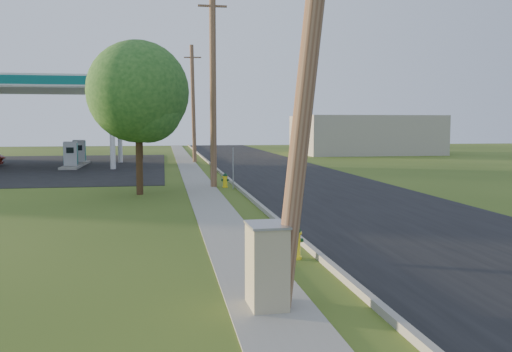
{
  "coord_description": "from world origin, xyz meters",
  "views": [
    {
      "loc": [
        -3.03,
        -9.73,
        3.13
      ],
      "look_at": [
        0.0,
        8.0,
        1.4
      ],
      "focal_mm": 38.0,
      "sensor_mm": 36.0,
      "label": 1
    }
  ],
  "objects_px": {
    "utility_pole_near": "(313,21)",
    "hydrant_mid": "(225,180)",
    "fuel_pump_se": "(79,155)",
    "utility_cabinet": "(267,266)",
    "utility_pole_mid": "(213,87)",
    "hydrant_near": "(295,242)",
    "utility_pole_far": "(193,103)",
    "price_pylon": "(137,84)",
    "tree_verge": "(140,96)",
    "tree_lot": "(142,109)",
    "fuel_pump_ne": "(71,158)",
    "hydrant_far": "(214,167)"
  },
  "relations": [
    {
      "from": "utility_pole_mid",
      "to": "utility_pole_far",
      "type": "relative_size",
      "value": 1.03
    },
    {
      "from": "utility_pole_near",
      "to": "hydrant_far",
      "type": "relative_size",
      "value": 13.41
    },
    {
      "from": "fuel_pump_se",
      "to": "hydrant_near",
      "type": "relative_size",
      "value": 3.89
    },
    {
      "from": "tree_verge",
      "to": "hydrant_far",
      "type": "height_order",
      "value": "tree_verge"
    },
    {
      "from": "utility_pole_near",
      "to": "tree_verge",
      "type": "distance_m",
      "value": 16.04
    },
    {
      "from": "utility_pole_near",
      "to": "fuel_pump_ne",
      "type": "distance_m",
      "value": 32.51
    },
    {
      "from": "fuel_pump_se",
      "to": "utility_pole_far",
      "type": "bearing_deg",
      "value": 6.41
    },
    {
      "from": "tree_lot",
      "to": "hydrant_mid",
      "type": "relative_size",
      "value": 9.57
    },
    {
      "from": "utility_pole_mid",
      "to": "tree_verge",
      "type": "distance_m",
      "value": 4.17
    },
    {
      "from": "price_pylon",
      "to": "utility_pole_far",
      "type": "bearing_deg",
      "value": 72.67
    },
    {
      "from": "tree_verge",
      "to": "tree_lot",
      "type": "bearing_deg",
      "value": 92.07
    },
    {
      "from": "price_pylon",
      "to": "tree_lot",
      "type": "height_order",
      "value": "tree_lot"
    },
    {
      "from": "utility_pole_near",
      "to": "hydrant_mid",
      "type": "bearing_deg",
      "value": 88.24
    },
    {
      "from": "utility_pole_mid",
      "to": "tree_verge",
      "type": "xyz_separation_m",
      "value": [
        -3.41,
        -2.33,
        -0.59
      ]
    },
    {
      "from": "utility_pole_mid",
      "to": "utility_pole_far",
      "type": "xyz_separation_m",
      "value": [
        0.0,
        18.0,
        -0.15
      ]
    },
    {
      "from": "tree_verge",
      "to": "utility_cabinet",
      "type": "height_order",
      "value": "tree_verge"
    },
    {
      "from": "tree_verge",
      "to": "hydrant_near",
      "type": "height_order",
      "value": "tree_verge"
    },
    {
      "from": "utility_pole_far",
      "to": "fuel_pump_ne",
      "type": "height_order",
      "value": "utility_pole_far"
    },
    {
      "from": "hydrant_mid",
      "to": "hydrant_far",
      "type": "distance_m",
      "value": 8.23
    },
    {
      "from": "tree_verge",
      "to": "utility_cabinet",
      "type": "bearing_deg",
      "value": -80.23
    },
    {
      "from": "utility_pole_mid",
      "to": "price_pylon",
      "type": "relative_size",
      "value": 1.43
    },
    {
      "from": "fuel_pump_se",
      "to": "tree_verge",
      "type": "xyz_separation_m",
      "value": [
        5.49,
        -19.33,
        3.64
      ]
    },
    {
      "from": "price_pylon",
      "to": "tree_verge",
      "type": "height_order",
      "value": "price_pylon"
    },
    {
      "from": "fuel_pump_se",
      "to": "tree_lot",
      "type": "xyz_separation_m",
      "value": [
        4.54,
        6.88,
        3.77
      ]
    },
    {
      "from": "utility_pole_mid",
      "to": "hydrant_near",
      "type": "relative_size",
      "value": 11.93
    },
    {
      "from": "fuel_pump_se",
      "to": "utility_cabinet",
      "type": "bearing_deg",
      "value": -76.82
    },
    {
      "from": "hydrant_near",
      "to": "fuel_pump_ne",
      "type": "bearing_deg",
      "value": 108.86
    },
    {
      "from": "price_pylon",
      "to": "hydrant_near",
      "type": "distance_m",
      "value": 21.28
    },
    {
      "from": "utility_pole_far",
      "to": "price_pylon",
      "type": "xyz_separation_m",
      "value": [
        -3.9,
        -12.5,
        0.63
      ]
    },
    {
      "from": "utility_pole_near",
      "to": "utility_pole_far",
      "type": "relative_size",
      "value": 1.0
    },
    {
      "from": "fuel_pump_ne",
      "to": "price_pylon",
      "type": "distance_m",
      "value": 10.17
    },
    {
      "from": "tree_lot",
      "to": "utility_cabinet",
      "type": "height_order",
      "value": "tree_lot"
    },
    {
      "from": "utility_pole_near",
      "to": "tree_verge",
      "type": "bearing_deg",
      "value": 102.27
    },
    {
      "from": "utility_pole_mid",
      "to": "fuel_pump_se",
      "type": "height_order",
      "value": "utility_pole_mid"
    },
    {
      "from": "tree_verge",
      "to": "hydrant_far",
      "type": "xyz_separation_m",
      "value": [
        4.15,
        10.33,
        -4.01
      ]
    },
    {
      "from": "utility_pole_far",
      "to": "fuel_pump_se",
      "type": "distance_m",
      "value": 9.84
    },
    {
      "from": "hydrant_near",
      "to": "utility_cabinet",
      "type": "distance_m",
      "value": 3.47
    },
    {
      "from": "hydrant_near",
      "to": "price_pylon",
      "type": "bearing_deg",
      "value": 102.45
    },
    {
      "from": "tree_lot",
      "to": "hydrant_near",
      "type": "bearing_deg",
      "value": -82.74
    },
    {
      "from": "fuel_pump_ne",
      "to": "utility_pole_near",
      "type": "bearing_deg",
      "value": -73.98
    },
    {
      "from": "fuel_pump_se",
      "to": "utility_cabinet",
      "type": "height_order",
      "value": "fuel_pump_se"
    },
    {
      "from": "utility_pole_mid",
      "to": "tree_verge",
      "type": "bearing_deg",
      "value": -145.6
    },
    {
      "from": "tree_lot",
      "to": "hydrant_near",
      "type": "distance_m",
      "value": 39.1
    },
    {
      "from": "utility_pole_near",
      "to": "hydrant_far",
      "type": "xyz_separation_m",
      "value": [
        0.74,
        26.0,
        -4.46
      ]
    },
    {
      "from": "hydrant_near",
      "to": "hydrant_far",
      "type": "relative_size",
      "value": 1.16
    },
    {
      "from": "hydrant_near",
      "to": "hydrant_mid",
      "type": "xyz_separation_m",
      "value": [
        -0.01,
        14.46,
        -0.05
      ]
    },
    {
      "from": "utility_cabinet",
      "to": "utility_pole_mid",
      "type": "bearing_deg",
      "value": 87.67
    },
    {
      "from": "fuel_pump_ne",
      "to": "hydrant_far",
      "type": "bearing_deg",
      "value": -27.43
    },
    {
      "from": "price_pylon",
      "to": "utility_pole_mid",
      "type": "bearing_deg",
      "value": -54.66
    },
    {
      "from": "price_pylon",
      "to": "utility_cabinet",
      "type": "relative_size",
      "value": 4.69
    }
  ]
}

